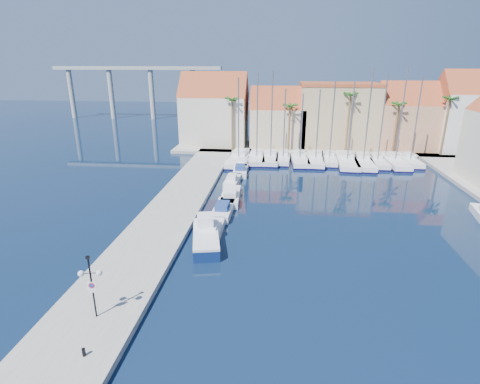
{
  "coord_description": "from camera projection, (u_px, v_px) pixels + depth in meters",
  "views": [
    {
      "loc": [
        2.3,
        -24.03,
        15.54
      ],
      "look_at": [
        -1.47,
        11.82,
        3.0
      ],
      "focal_mm": 28.0,
      "sensor_mm": 36.0,
      "label": 1
    }
  ],
  "objects": [
    {
      "name": "sailboat_3",
      "position": [
        283.0,
        158.0,
        61.7
      ],
      "size": [
        2.64,
        8.36,
        11.69
      ],
      "rotation": [
        0.0,
        0.0,
        -0.05
      ],
      "color": "white",
      "rests_on": "ground"
    },
    {
      "name": "quay_west",
      "position": [
        174.0,
        208.0,
        41.39
      ],
      "size": [
        6.0,
        77.0,
        0.5
      ],
      "primitive_type": "cube",
      "color": "gray",
      "rests_on": "ground"
    },
    {
      "name": "palm_2",
      "position": [
        350.0,
        97.0,
        62.68
      ],
      "size": [
        2.6,
        2.6,
        11.15
      ],
      "color": "brown",
      "rests_on": "shore_north"
    },
    {
      "name": "motorboat_west_4",
      "position": [
        240.0,
        170.0,
        55.03
      ],
      "size": [
        2.27,
        6.11,
        1.4
      ],
      "rotation": [
        0.0,
        0.0,
        0.06
      ],
      "color": "white",
      "rests_on": "ground"
    },
    {
      "name": "palm_0",
      "position": [
        232.0,
        101.0,
        64.96
      ],
      "size": [
        2.6,
        2.6,
        10.15
      ],
      "color": "brown",
      "rests_on": "shore_north"
    },
    {
      "name": "building_1",
      "position": [
        278.0,
        120.0,
        70.11
      ],
      "size": [
        10.3,
        8.0,
        11.0
      ],
      "color": "tan",
      "rests_on": "shore_north"
    },
    {
      "name": "motorboat_west_1",
      "position": [
        223.0,
        209.0,
        40.4
      ],
      "size": [
        2.01,
        6.01,
        1.4
      ],
      "rotation": [
        0.0,
        0.0,
        -0.02
      ],
      "color": "white",
      "rests_on": "ground"
    },
    {
      "name": "palm_1",
      "position": [
        290.0,
        108.0,
        64.29
      ],
      "size": [
        2.6,
        2.6,
        9.15
      ],
      "color": "brown",
      "rests_on": "shore_north"
    },
    {
      "name": "sailboat_2",
      "position": [
        271.0,
        157.0,
        61.88
      ],
      "size": [
        2.58,
        9.5,
        14.31
      ],
      "rotation": [
        0.0,
        0.0,
        -0.01
      ],
      "color": "white",
      "rests_on": "ground"
    },
    {
      "name": "building_3",
      "position": [
        406.0,
        119.0,
        67.66
      ],
      "size": [
        10.3,
        8.0,
        12.0
      ],
      "color": "tan",
      "rests_on": "shore_north"
    },
    {
      "name": "motorboat_west_0",
      "position": [
        212.0,
        231.0,
        35.14
      ],
      "size": [
        1.81,
        5.53,
        1.4
      ],
      "rotation": [
        0.0,
        0.0,
        0.01
      ],
      "color": "white",
      "rests_on": "ground"
    },
    {
      "name": "fishing_boat",
      "position": [
        206.0,
        236.0,
        33.6
      ],
      "size": [
        3.54,
        6.94,
        2.32
      ],
      "rotation": [
        0.0,
        0.0,
        0.21
      ],
      "color": "#0D2150",
      "rests_on": "ground"
    },
    {
      "name": "ground",
      "position": [
        243.0,
        282.0,
        27.9
      ],
      "size": [
        260.0,
        260.0,
        0.0
      ],
      "primitive_type": "plane",
      "color": "black",
      "rests_on": "ground"
    },
    {
      "name": "sailboat_6",
      "position": [
        329.0,
        159.0,
        61.15
      ],
      "size": [
        2.75,
        8.52,
        12.84
      ],
      "rotation": [
        0.0,
        0.0,
        -0.06
      ],
      "color": "white",
      "rests_on": "ground"
    },
    {
      "name": "sailboat_10",
      "position": [
        394.0,
        161.0,
        59.8
      ],
      "size": [
        2.84,
        10.3,
        14.9
      ],
      "rotation": [
        0.0,
        0.0,
        0.01
      ],
      "color": "white",
      "rests_on": "ground"
    },
    {
      "name": "sailboat_8",
      "position": [
        363.0,
        161.0,
        59.67
      ],
      "size": [
        3.65,
        11.18,
        14.69
      ],
      "rotation": [
        0.0,
        0.0,
        -0.07
      ],
      "color": "white",
      "rests_on": "ground"
    },
    {
      "name": "motorboat_west_5",
      "position": [
        243.0,
        163.0,
        58.67
      ],
      "size": [
        1.93,
        5.3,
        1.4
      ],
      "rotation": [
        0.0,
        0.0,
        0.05
      ],
      "color": "white",
      "rests_on": "ground"
    },
    {
      "name": "sailboat_5",
      "position": [
        315.0,
        159.0,
        61.04
      ],
      "size": [
        3.34,
        10.26,
        11.64
      ],
      "rotation": [
        0.0,
        0.0,
        -0.07
      ],
      "color": "white",
      "rests_on": "ground"
    },
    {
      "name": "palm_3",
      "position": [
        399.0,
        106.0,
        62.35
      ],
      "size": [
        2.6,
        2.6,
        9.65
      ],
      "color": "brown",
      "rests_on": "shore_north"
    },
    {
      "name": "sailboat_7",
      "position": [
        347.0,
        161.0,
        60.13
      ],
      "size": [
        3.72,
        11.79,
        12.87
      ],
      "rotation": [
        0.0,
        0.0,
        -0.06
      ],
      "color": "white",
      "rests_on": "ground"
    },
    {
      "name": "motorboat_west_2",
      "position": [
        231.0,
        196.0,
        44.39
      ],
      "size": [
        2.4,
        6.55,
        1.4
      ],
      "rotation": [
        0.0,
        0.0,
        0.05
      ],
      "color": "white",
      "rests_on": "ground"
    },
    {
      "name": "sailboat_1",
      "position": [
        257.0,
        157.0,
        62.15
      ],
      "size": [
        3.26,
        9.85,
        14.05
      ],
      "rotation": [
        0.0,
        0.0,
        0.07
      ],
      "color": "white",
      "rests_on": "ground"
    },
    {
      "name": "sailboat_0",
      "position": [
        239.0,
        158.0,
        61.58
      ],
      "size": [
        3.5,
        11.82,
        13.34
      ],
      "rotation": [
        0.0,
        0.0,
        -0.04
      ],
      "color": "white",
      "rests_on": "ground"
    },
    {
      "name": "building_4",
      "position": [
        462.0,
        114.0,
        65.47
      ],
      "size": [
        8.3,
        8.0,
        14.0
      ],
      "color": "silver",
      "rests_on": "shore_north"
    },
    {
      "name": "sailboat_4",
      "position": [
        299.0,
        159.0,
        61.21
      ],
      "size": [
        3.01,
        10.08,
        11.01
      ],
      "rotation": [
        0.0,
        0.0,
        0.04
      ],
      "color": "white",
      "rests_on": "ground"
    },
    {
      "name": "sailboat_11",
      "position": [
        409.0,
        160.0,
        60.11
      ],
      "size": [
        2.35,
        8.2,
        13.49
      ],
      "rotation": [
        0.0,
        0.0,
        0.02
      ],
      "color": "white",
      "rests_on": "ground"
    },
    {
      "name": "palm_4",
      "position": [
        450.0,
        101.0,
        61.26
      ],
      "size": [
        2.6,
        2.6,
        10.65
      ],
      "color": "brown",
      "rests_on": "shore_north"
    },
    {
      "name": "motorboat_west_3",
      "position": [
        232.0,
        180.0,
        50.22
      ],
      "size": [
        1.93,
        5.36,
        1.4
      ],
      "rotation": [
        0.0,
        0.0,
        -0.05
      ],
      "color": "white",
      "rests_on": "ground"
    },
    {
      "name": "bollard",
      "position": [
        84.0,
        352.0,
        20.17
      ],
      "size": [
        0.19,
        0.19,
        0.47
      ],
      "primitive_type": "cylinder",
      "color": "black",
      "rests_on": "quay_west"
    },
    {
      "name": "shore_north",
      "position": [
        319.0,
        146.0,
        71.92
      ],
      "size": [
        54.0,
        16.0,
        0.5
      ],
      "primitive_type": "cube",
      "color": "gray",
      "rests_on": "ground"
    },
    {
      "name": "lamp_post",
      "position": [
        91.0,
        278.0,
        22.47
      ],
      "size": [
        1.43,
        0.59,
        4.26
      ],
      "rotation": [
        0.0,
        0.0,
        0.19
      ],
      "color": "black",
      "rests_on": "quay_west"
    },
    {
      "name": "sailboat_9",
      "position": [
        377.0,
        161.0,
        59.82
      ],
      "size": [
        2.39,
        8.77,
        13.97
      ],
      "rotation": [
        0.0,
        0.0,
        -0.01
      ],
      "color": "white",
      "rests_on": "ground"
    },
    {
      "name": "viaduct",
      "position": [
        134.0,
        82.0,
        105.42
      ],
      "size": [
        48.0,
        2.2,
        14.45
      ],
      "color": "#9E9E99",
      "rests_on": "ground"
    },
    {
      "name": "building_0",
      "position": [
        215.0,
        112.0,
        70.9
      ],
      "size": [
        12.3,
        9.0,
        13.5
      ],
      "color": "beige",
      "rests_on": "shore_north"
    },
    {
      "name": "building_2",
      "position": [
        337.0,
        115.0,
        69.65
      ],
      "size": [
        14.2,
        10.2,
        11.5
      ],
      "color": "tan",
      "rests_on": "shore_north"
    }
  ]
}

